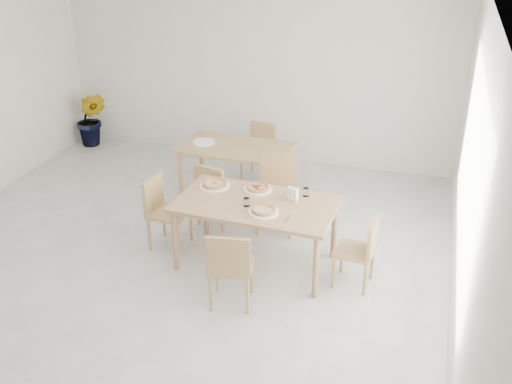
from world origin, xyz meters
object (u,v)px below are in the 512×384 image
(chair_back_n, at_px, (260,147))
(potted_plant, at_px, (92,119))
(pizza_margherita, at_px, (215,184))
(tumbler_a, at_px, (306,192))
(chair_west, at_px, (163,207))
(plate_margherita, at_px, (215,186))
(pizza_pepperoni, at_px, (258,187))
(napkin_holder, at_px, (293,194))
(tumbler_b, at_px, (246,202))
(second_table, at_px, (236,153))
(chair_back_s, at_px, (214,190))
(plate_empty, at_px, (204,142))
(main_table, at_px, (256,208))
(chair_east, at_px, (362,248))
(plate_mushroom, at_px, (264,212))
(chair_north, at_px, (278,186))
(pizza_mushroom, at_px, (264,210))
(plate_pepperoni, at_px, (258,189))
(chair_south, at_px, (230,264))

(chair_back_n, height_order, potted_plant, potted_plant)
(pizza_margherita, bearing_deg, tumbler_a, 3.61)
(chair_west, bearing_deg, chair_back_n, -10.13)
(plate_margherita, bearing_deg, tumbler_a, 3.61)
(pizza_pepperoni, height_order, chair_back_n, pizza_pepperoni)
(napkin_holder, bearing_deg, tumbler_a, 74.65)
(plate_margherita, bearing_deg, tumbler_b, -35.62)
(second_table, height_order, chair_back_s, chair_back_s)
(napkin_holder, xyz_separation_m, plate_empty, (-1.52, 1.30, -0.06))
(main_table, distance_m, chair_east, 1.17)
(pizza_pepperoni, bearing_deg, plate_mushroom, -66.65)
(plate_margherita, distance_m, chair_back_s, 0.55)
(chair_north, distance_m, plate_mushroom, 1.14)
(main_table, distance_m, tumbler_a, 0.57)
(plate_mushroom, relative_size, pizza_mushroom, 0.99)
(main_table, bearing_deg, plate_margherita, 158.93)
(chair_north, xyz_separation_m, plate_pepperoni, (-0.06, -0.61, 0.22))
(second_table, distance_m, potted_plant, 3.13)
(pizza_pepperoni, height_order, tumbler_a, tumbler_a)
(pizza_mushroom, height_order, tumbler_a, tumbler_a)
(second_table, bearing_deg, tumbler_b, -66.62)
(chair_north, height_order, pizza_margherita, chair_north)
(pizza_pepperoni, xyz_separation_m, chair_back_s, (-0.67, 0.39, -0.31))
(tumbler_b, bearing_deg, chair_north, 86.33)
(second_table, xyz_separation_m, plate_empty, (-0.45, 0.01, 0.10))
(chair_south, distance_m, chair_east, 1.37)
(main_table, xyz_separation_m, pizza_margherita, (-0.56, 0.24, 0.10))
(plate_pepperoni, xyz_separation_m, tumbler_b, (-0.00, -0.40, 0.04))
(main_table, relative_size, tumbler_b, 19.51)
(chair_north, bearing_deg, plate_pepperoni, -102.31)
(pizza_mushroom, distance_m, napkin_holder, 0.43)
(main_table, bearing_deg, chair_back_s, 139.68)
(chair_east, height_order, plate_empty, chair_east)
(chair_east, relative_size, potted_plant, 0.86)
(plate_mushroom, xyz_separation_m, napkin_holder, (0.21, 0.37, 0.06))
(pizza_pepperoni, distance_m, chair_back_n, 2.08)
(second_table, height_order, chair_back_n, chair_back_n)
(chair_north, distance_m, plate_empty, 1.31)
(chair_south, relative_size, napkin_holder, 5.82)
(chair_north, bearing_deg, plate_empty, 147.71)
(plate_margherita, xyz_separation_m, pizza_margherita, (0.00, 0.00, 0.02))
(napkin_holder, bearing_deg, pizza_mushroom, -96.40)
(pizza_mushroom, xyz_separation_m, tumbler_a, (0.32, 0.51, 0.01))
(chair_north, bearing_deg, plate_mushroom, -88.76)
(pizza_mushroom, bearing_deg, plate_empty, 128.19)
(chair_west, distance_m, potted_plant, 3.56)
(main_table, relative_size, pizza_pepperoni, 6.67)
(pizza_margherita, height_order, chair_back_n, pizza_margherita)
(chair_back_n, bearing_deg, potted_plant, -177.97)
(plate_pepperoni, distance_m, chair_back_n, 2.07)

